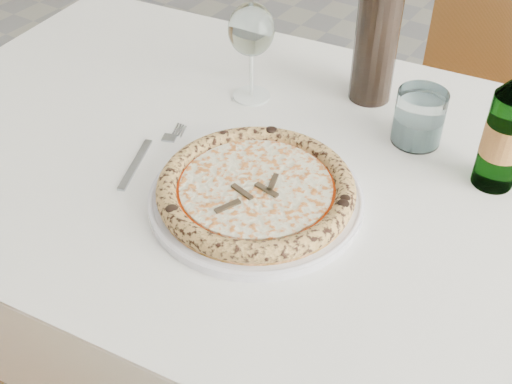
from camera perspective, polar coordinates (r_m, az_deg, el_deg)
floor at (r=1.71m, az=0.23°, el=-13.80°), size 5.00×6.00×0.02m
dining_table at (r=1.07m, az=2.92°, el=-1.66°), size 1.48×0.97×0.76m
chair_far at (r=1.78m, az=19.44°, el=9.53°), size 0.44×0.44×0.93m
plate at (r=0.94m, az=0.00°, el=-0.52°), size 0.32×0.32×0.02m
pizza at (r=0.93m, az=-0.00°, el=0.29°), size 0.29×0.29×0.03m
fork at (r=1.05m, az=-9.67°, el=3.24°), size 0.06×0.18×0.00m
wine_glass at (r=1.12m, az=-0.43°, el=14.03°), size 0.08×0.08×0.18m
tumbler at (r=1.08m, az=14.25°, el=6.18°), size 0.08×0.08×0.09m
beer_bottle at (r=0.99m, az=21.39°, el=5.11°), size 0.06×0.06×0.24m
wine_bottle at (r=1.13m, az=10.76°, el=13.93°), size 0.08×0.08×0.31m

